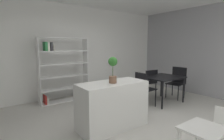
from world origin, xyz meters
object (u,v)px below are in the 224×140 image
at_px(dining_chair_island_side, 144,87).
at_px(dining_chair_far, 149,81).
at_px(child_table, 203,133).
at_px(kitchen_island, 112,105).
at_px(potted_plant_on_island, 113,68).
at_px(child_chair_right, 221,125).
at_px(dining_chair_window_side, 177,80).
at_px(dining_table, 162,79).
at_px(open_bookshelf, 61,69).

relative_size(dining_chair_island_side, dining_chair_far, 1.05).
height_order(child_table, dining_chair_island_side, dining_chair_island_side).
bearing_deg(child_table, kitchen_island, 106.47).
distance_m(potted_plant_on_island, child_chair_right, 2.00).
bearing_deg(dining_chair_far, dining_chair_island_side, 38.71).
distance_m(child_table, dining_chair_window_side, 3.09).
height_order(potted_plant_on_island, dining_table, potted_plant_on_island).
relative_size(dining_chair_window_side, dining_chair_far, 1.07).
bearing_deg(open_bookshelf, child_table, -79.77).
bearing_deg(kitchen_island, open_bookshelf, 95.63).
xyz_separation_m(potted_plant_on_island, dining_table, (2.09, 0.50, -0.52)).
bearing_deg(child_table, dining_table, 51.02).
bearing_deg(child_chair_right, dining_chair_far, 160.37).
height_order(child_table, child_chair_right, child_chair_right).
height_order(open_bookshelf, child_chair_right, open_bookshelf).
xyz_separation_m(kitchen_island, dining_chair_window_side, (2.81, 0.46, 0.10)).
height_order(dining_table, dining_chair_island_side, dining_chair_island_side).
distance_m(child_table, dining_chair_island_side, 2.17).
xyz_separation_m(open_bookshelf, dining_chair_window_side, (3.02, -1.70, -0.40)).
distance_m(open_bookshelf, child_table, 3.80).
relative_size(dining_table, dining_chair_far, 1.19).
height_order(child_chair_right, dining_chair_far, dining_chair_far).
bearing_deg(dining_chair_window_side, open_bookshelf, -125.07).
bearing_deg(dining_chair_island_side, dining_table, -91.09).
height_order(child_table, dining_chair_window_side, dining_chair_window_side).
bearing_deg(dining_chair_far, kitchen_island, 29.69).
distance_m(open_bookshelf, child_chair_right, 3.95).
distance_m(dining_chair_window_side, dining_chair_island_side, 1.48).
height_order(kitchen_island, dining_chair_far, kitchen_island).
bearing_deg(dining_chair_window_side, dining_chair_island_side, -95.23).
distance_m(kitchen_island, dining_table, 2.12).
relative_size(potted_plant_on_island, dining_chair_window_side, 0.52).
height_order(open_bookshelf, dining_chair_window_side, open_bookshelf).
bearing_deg(open_bookshelf, dining_chair_far, -28.54).
bearing_deg(dining_chair_far, child_table, 62.41).
height_order(kitchen_island, child_chair_right, kitchen_island).
xyz_separation_m(child_chair_right, dining_chair_far, (1.05, 2.47, 0.20)).
bearing_deg(dining_chair_island_side, child_chair_right, 169.65).
height_order(open_bookshelf, child_table, open_bookshelf).
bearing_deg(dining_chair_window_side, child_chair_right, -47.71).
distance_m(kitchen_island, child_chair_right, 1.84).
distance_m(dining_chair_island_side, dining_chair_far, 0.87).
distance_m(kitchen_island, potted_plant_on_island, 0.74).
xyz_separation_m(dining_table, dining_chair_window_side, (0.75, 0.01, -0.11)).
bearing_deg(child_table, potted_plant_on_island, 107.87).
xyz_separation_m(child_table, dining_table, (1.61, 1.99, 0.28)).
distance_m(child_chair_right, dining_chair_island_side, 2.03).
height_order(potted_plant_on_island, open_bookshelf, open_bookshelf).
distance_m(potted_plant_on_island, dining_chair_island_side, 1.57).
bearing_deg(open_bookshelf, dining_chair_island_side, -48.07).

